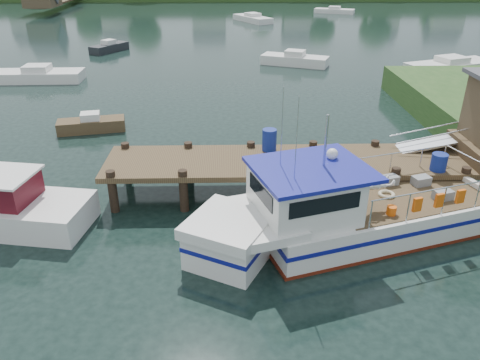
{
  "coord_description": "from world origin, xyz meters",
  "views": [
    {
      "loc": [
        -1.34,
        -16.02,
        8.5
      ],
      "look_at": [
        -1.0,
        -1.5,
        1.3
      ],
      "focal_mm": 35.0,
      "sensor_mm": 36.0,
      "label": 1
    }
  ],
  "objects_px": {
    "dock": "(442,137)",
    "moored_b": "(295,60)",
    "lobster_boat": "(339,214)",
    "moored_c": "(451,66)",
    "moored_far": "(334,11)",
    "moored_rowboat": "(91,124)",
    "moored_d": "(253,18)",
    "moored_a": "(38,75)",
    "moored_e": "(109,47)"
  },
  "relations": [
    {
      "from": "dock",
      "to": "moored_b",
      "type": "height_order",
      "value": "dock"
    },
    {
      "from": "lobster_boat",
      "to": "moored_c",
      "type": "distance_m",
      "value": 26.66
    },
    {
      "from": "moored_c",
      "to": "lobster_boat",
      "type": "bearing_deg",
      "value": -131.13
    },
    {
      "from": "dock",
      "to": "moored_far",
      "type": "distance_m",
      "value": 56.55
    },
    {
      "from": "moored_rowboat",
      "to": "moored_d",
      "type": "bearing_deg",
      "value": 93.96
    },
    {
      "from": "moored_far",
      "to": "moored_d",
      "type": "distance_m",
      "value": 15.09
    },
    {
      "from": "moored_a",
      "to": "moored_b",
      "type": "height_order",
      "value": "moored_b"
    },
    {
      "from": "moored_b",
      "to": "moored_d",
      "type": "bearing_deg",
      "value": 82.26
    },
    {
      "from": "dock",
      "to": "moored_b",
      "type": "bearing_deg",
      "value": 96.47
    },
    {
      "from": "moored_rowboat",
      "to": "moored_far",
      "type": "height_order",
      "value": "moored_rowboat"
    },
    {
      "from": "dock",
      "to": "lobster_boat",
      "type": "distance_m",
      "value": 5.62
    },
    {
      "from": "lobster_boat",
      "to": "moored_d",
      "type": "distance_m",
      "value": 50.67
    },
    {
      "from": "moored_rowboat",
      "to": "moored_far",
      "type": "relative_size",
      "value": 0.59
    },
    {
      "from": "lobster_boat",
      "to": "moored_c",
      "type": "bearing_deg",
      "value": 41.74
    },
    {
      "from": "moored_rowboat",
      "to": "moored_a",
      "type": "bearing_deg",
      "value": 140.19
    },
    {
      "from": "moored_c",
      "to": "moored_e",
      "type": "height_order",
      "value": "moored_c"
    },
    {
      "from": "dock",
      "to": "moored_c",
      "type": "xyz_separation_m",
      "value": [
        9.22,
        19.66,
        -1.82
      ]
    },
    {
      "from": "lobster_boat",
      "to": "moored_b",
      "type": "bearing_deg",
      "value": 68.22
    },
    {
      "from": "moored_far",
      "to": "moored_a",
      "type": "height_order",
      "value": "moored_a"
    },
    {
      "from": "moored_far",
      "to": "moored_c",
      "type": "bearing_deg",
      "value": -81.67
    },
    {
      "from": "lobster_boat",
      "to": "moored_a",
      "type": "relative_size",
      "value": 1.69
    },
    {
      "from": "moored_d",
      "to": "moored_e",
      "type": "distance_m",
      "value": 23.94
    },
    {
      "from": "dock",
      "to": "moored_c",
      "type": "bearing_deg",
      "value": 64.86
    },
    {
      "from": "moored_far",
      "to": "moored_b",
      "type": "height_order",
      "value": "moored_b"
    },
    {
      "from": "moored_rowboat",
      "to": "moored_b",
      "type": "relative_size",
      "value": 0.63
    },
    {
      "from": "moored_far",
      "to": "moored_e",
      "type": "bearing_deg",
      "value": -127.61
    },
    {
      "from": "dock",
      "to": "moored_a",
      "type": "xyz_separation_m",
      "value": [
        -21.45,
        17.41,
        -1.82
      ]
    },
    {
      "from": "moored_c",
      "to": "moored_far",
      "type": "bearing_deg",
      "value": 81.97
    },
    {
      "from": "moored_a",
      "to": "moored_d",
      "type": "bearing_deg",
      "value": 79.81
    },
    {
      "from": "moored_a",
      "to": "moored_c",
      "type": "distance_m",
      "value": 30.75
    },
    {
      "from": "lobster_boat",
      "to": "moored_e",
      "type": "bearing_deg",
      "value": 97.2
    },
    {
      "from": "dock",
      "to": "moored_a",
      "type": "height_order",
      "value": "dock"
    },
    {
      "from": "moored_c",
      "to": "moored_d",
      "type": "relative_size",
      "value": 1.14
    },
    {
      "from": "dock",
      "to": "moored_c",
      "type": "distance_m",
      "value": 21.79
    },
    {
      "from": "lobster_boat",
      "to": "moored_c",
      "type": "relative_size",
      "value": 1.38
    },
    {
      "from": "moored_b",
      "to": "moored_d",
      "type": "distance_m",
      "value": 25.36
    },
    {
      "from": "lobster_boat",
      "to": "moored_far",
      "type": "bearing_deg",
      "value": 60.91
    },
    {
      "from": "moored_rowboat",
      "to": "moored_a",
      "type": "xyz_separation_m",
      "value": [
        -6.45,
        10.35,
        0.06
      ]
    },
    {
      "from": "moored_d",
      "to": "moored_b",
      "type": "bearing_deg",
      "value": -84.52
    },
    {
      "from": "lobster_boat",
      "to": "moored_b",
      "type": "xyz_separation_m",
      "value": [
        1.88,
        25.4,
        -0.49
      ]
    },
    {
      "from": "moored_b",
      "to": "moored_c",
      "type": "xyz_separation_m",
      "value": [
        11.73,
        -2.48,
        -0.01
      ]
    },
    {
      "from": "dock",
      "to": "moored_b",
      "type": "distance_m",
      "value": 22.36
    },
    {
      "from": "moored_rowboat",
      "to": "moored_d",
      "type": "relative_size",
      "value": 0.53
    },
    {
      "from": "moored_a",
      "to": "moored_c",
      "type": "height_order",
      "value": "moored_a"
    },
    {
      "from": "dock",
      "to": "moored_e",
      "type": "xyz_separation_m",
      "value": [
        -18.83,
        28.07,
        -1.85
      ]
    },
    {
      "from": "moored_e",
      "to": "moored_rowboat",
      "type": "bearing_deg",
      "value": -57.67
    },
    {
      "from": "dock",
      "to": "moored_a",
      "type": "bearing_deg",
      "value": 140.94
    },
    {
      "from": "moored_b",
      "to": "moored_d",
      "type": "height_order",
      "value": "moored_b"
    },
    {
      "from": "moored_d",
      "to": "moored_e",
      "type": "relative_size",
      "value": 1.7
    },
    {
      "from": "moored_far",
      "to": "moored_d",
      "type": "bearing_deg",
      "value": -139.41
    }
  ]
}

